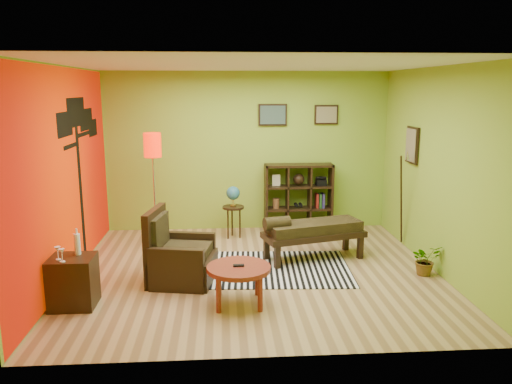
{
  "coord_description": "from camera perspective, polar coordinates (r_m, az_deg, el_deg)",
  "views": [
    {
      "loc": [
        -0.46,
        -6.55,
        2.5
      ],
      "look_at": [
        0.03,
        0.42,
        1.05
      ],
      "focal_mm": 35.0,
      "sensor_mm": 36.0,
      "label": 1
    }
  ],
  "objects": [
    {
      "name": "coffee_table",
      "position": [
        5.92,
        -1.99,
        -9.06
      ],
      "size": [
        0.75,
        0.75,
        0.48
      ],
      "color": "maroon",
      "rests_on": "ground"
    },
    {
      "name": "globe_table",
      "position": [
        8.42,
        -2.63,
        -0.8
      ],
      "size": [
        0.37,
        0.37,
        0.89
      ],
      "color": "black",
      "rests_on": "ground"
    },
    {
      "name": "zebra_rug",
      "position": [
        7.13,
        0.71,
        -8.73
      ],
      "size": [
        2.54,
        1.63,
        0.01
      ],
      "primitive_type": "cube",
      "rotation": [
        0.0,
        0.0,
        -0.06
      ],
      "color": "white",
      "rests_on": "ground"
    },
    {
      "name": "potted_plant",
      "position": [
        7.25,
        18.75,
        -7.68
      ],
      "size": [
        0.46,
        0.49,
        0.33
      ],
      "primitive_type": "imported",
      "rotation": [
        0.0,
        0.0,
        0.2
      ],
      "color": "#26661E",
      "rests_on": "ground"
    },
    {
      "name": "cube_shelf",
      "position": [
        8.89,
        4.96,
        -0.64
      ],
      "size": [
        1.2,
        0.35,
        1.2
      ],
      "color": "black",
      "rests_on": "ground"
    },
    {
      "name": "floor_lamp",
      "position": [
        7.88,
        -11.7,
        4.1
      ],
      "size": [
        0.28,
        0.28,
        1.84
      ],
      "color": "silver",
      "rests_on": "ground"
    },
    {
      "name": "ground",
      "position": [
        7.03,
        -0.01,
        -9.12
      ],
      "size": [
        5.0,
        5.0,
        0.0
      ],
      "primitive_type": "plane",
      "color": "tan",
      "rests_on": "ground"
    },
    {
      "name": "bench",
      "position": [
        7.44,
        6.33,
        -4.37
      ],
      "size": [
        1.6,
        0.92,
        0.7
      ],
      "color": "black",
      "rests_on": "ground"
    },
    {
      "name": "side_cabinet",
      "position": [
        6.26,
        -20.17,
        -9.55
      ],
      "size": [
        0.51,
        0.46,
        0.91
      ],
      "color": "black",
      "rests_on": "ground"
    },
    {
      "name": "armchair",
      "position": [
        6.69,
        -8.88,
        -7.66
      ],
      "size": [
        0.93,
        0.93,
        0.97
      ],
      "color": "black",
      "rests_on": "ground"
    },
    {
      "name": "room_shell",
      "position": [
        6.61,
        -0.82,
        5.65
      ],
      "size": [
        5.04,
        4.54,
        2.82
      ],
      "color": "#8AB331",
      "rests_on": "ground"
    }
  ]
}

